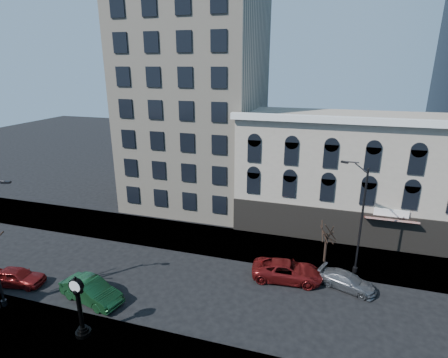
% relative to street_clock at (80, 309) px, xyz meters
% --- Properties ---
extents(ground, '(160.00, 160.00, 0.00)m').
position_rel_street_clock_xyz_m(ground, '(4.31, 6.80, -2.09)').
color(ground, black).
rests_on(ground, ground).
extents(sidewalk_far, '(160.00, 6.00, 0.12)m').
position_rel_street_clock_xyz_m(sidewalk_far, '(4.31, 14.80, -2.03)').
color(sidewalk_far, gray).
rests_on(sidewalk_far, ground).
extents(cream_tower, '(15.90, 15.40, 42.50)m').
position_rel_street_clock_xyz_m(cream_tower, '(-1.81, 25.69, 17.23)').
color(cream_tower, '#C4B49D').
rests_on(cream_tower, ground).
extents(victorian_row, '(22.60, 11.19, 12.50)m').
position_rel_street_clock_xyz_m(victorian_row, '(16.31, 22.70, 3.90)').
color(victorian_row, '#ADA08E').
rests_on(victorian_row, ground).
extents(street_clock, '(0.99, 0.99, 4.36)m').
position_rel_street_clock_xyz_m(street_clock, '(0.00, 0.00, 0.00)').
color(street_clock, black).
rests_on(street_clock, sidewalk_near).
extents(street_lamp_far, '(2.34, 1.26, 9.68)m').
position_rel_street_clock_xyz_m(street_lamp_far, '(16.67, 13.10, 5.33)').
color(street_lamp_far, black).
rests_on(street_lamp_far, sidewalk_far).
extents(bare_tree_far, '(2.56, 2.56, 4.39)m').
position_rel_street_clock_xyz_m(bare_tree_far, '(14.78, 13.81, 1.33)').
color(bare_tree_far, black).
rests_on(bare_tree_far, sidewalk_far).
extents(car_near_a, '(4.56, 2.48, 1.47)m').
position_rel_street_clock_xyz_m(car_near_a, '(-8.71, 3.23, -1.36)').
color(car_near_a, maroon).
rests_on(car_near_a, ground).
extents(car_near_b, '(5.37, 2.87, 1.68)m').
position_rel_street_clock_xyz_m(car_near_b, '(-1.76, 3.26, -1.25)').
color(car_near_b, '#143F1E').
rests_on(car_near_b, ground).
extents(car_far_a, '(5.91, 3.11, 1.59)m').
position_rel_street_clock_xyz_m(car_far_a, '(11.89, 10.21, -1.30)').
color(car_far_a, maroon).
rests_on(car_far_a, ground).
extents(car_far_b, '(4.78, 3.21, 1.29)m').
position_rel_street_clock_xyz_m(car_far_b, '(16.60, 10.37, -1.45)').
color(car_far_b, '#595B60').
rests_on(car_far_b, ground).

